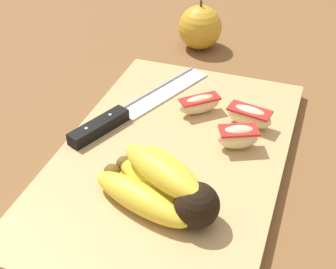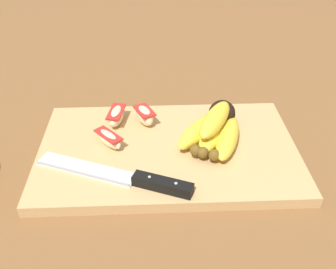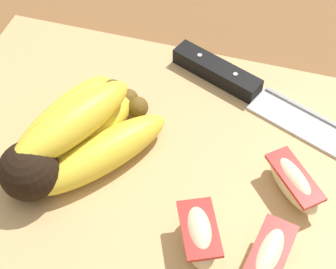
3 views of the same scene
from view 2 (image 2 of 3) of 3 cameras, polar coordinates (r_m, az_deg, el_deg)
The scene contains 7 objects.
ground_plane at distance 0.74m, azimuth -0.01°, elevation -2.99°, with size 6.00×6.00×0.00m, color brown.
cutting_board at distance 0.74m, azimuth -0.23°, elevation -2.15°, with size 0.48×0.30×0.02m, color tan.
banana_bunch at distance 0.74m, azimuth 6.82°, elevation 0.99°, with size 0.15×0.16×0.06m.
chefs_knife at distance 0.65m, azimuth -4.83°, elevation -6.47°, with size 0.27×0.13×0.02m.
apple_wedge_near at distance 0.79m, azimuth -7.50°, elevation 2.73°, with size 0.04×0.07×0.03m.
apple_wedge_middle at distance 0.73m, azimuth -8.61°, elevation -0.60°, with size 0.06×0.06×0.03m.
apple_wedge_far at distance 0.78m, azimuth -3.43°, elevation 2.82°, with size 0.05×0.06×0.04m.
Camera 2 is at (-0.03, -0.58, 0.45)m, focal length 41.94 mm.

